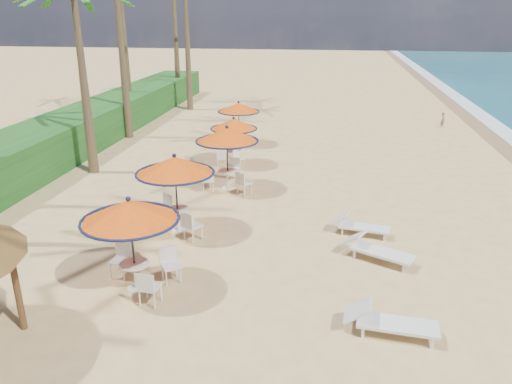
{
  "coord_description": "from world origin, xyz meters",
  "views": [
    {
      "loc": [
        -0.69,
        -10.96,
        6.73
      ],
      "look_at": [
        -2.96,
        3.92,
        1.2
      ],
      "focal_mm": 35.0,
      "sensor_mm": 36.0,
      "label": 1
    }
  ],
  "objects_px": {
    "station_4": "(239,112)",
    "lounger_near": "(388,321)",
    "station_1": "(174,175)",
    "station_2": "(227,143)",
    "station_3": "(233,130)",
    "lounger_mid": "(375,249)",
    "lounger_far": "(358,225)",
    "station_0": "(132,222)"
  },
  "relations": [
    {
      "from": "station_4",
      "to": "lounger_near",
      "type": "height_order",
      "value": "station_4"
    },
    {
      "from": "station_1",
      "to": "station_2",
      "type": "xyz_separation_m",
      "value": [
        0.81,
        4.22,
        -0.01
      ]
    },
    {
      "from": "station_3",
      "to": "lounger_mid",
      "type": "relative_size",
      "value": 1.05
    },
    {
      "from": "lounger_near",
      "to": "lounger_far",
      "type": "height_order",
      "value": "lounger_near"
    },
    {
      "from": "lounger_near",
      "to": "station_4",
      "type": "bearing_deg",
      "value": 117.3
    },
    {
      "from": "station_1",
      "to": "station_4",
      "type": "relative_size",
      "value": 1.13
    },
    {
      "from": "lounger_far",
      "to": "station_1",
      "type": "bearing_deg",
      "value": -163.07
    },
    {
      "from": "station_2",
      "to": "lounger_near",
      "type": "relative_size",
      "value": 1.23
    },
    {
      "from": "station_3",
      "to": "station_2",
      "type": "bearing_deg",
      "value": -83.08
    },
    {
      "from": "lounger_mid",
      "to": "station_3",
      "type": "bearing_deg",
      "value": 151.43
    },
    {
      "from": "station_3",
      "to": "station_4",
      "type": "distance_m",
      "value": 3.81
    },
    {
      "from": "lounger_near",
      "to": "lounger_far",
      "type": "bearing_deg",
      "value": 100.5
    },
    {
      "from": "station_1",
      "to": "station_3",
      "type": "xyz_separation_m",
      "value": [
        0.42,
        7.45,
        -0.26
      ]
    },
    {
      "from": "station_0",
      "to": "lounger_mid",
      "type": "xyz_separation_m",
      "value": [
        6.1,
        2.5,
        -1.51
      ]
    },
    {
      "from": "station_1",
      "to": "lounger_mid",
      "type": "height_order",
      "value": "station_1"
    },
    {
      "from": "station_1",
      "to": "lounger_far",
      "type": "height_order",
      "value": "station_1"
    },
    {
      "from": "station_4",
      "to": "lounger_mid",
      "type": "bearing_deg",
      "value": -63.31
    },
    {
      "from": "station_2",
      "to": "station_1",
      "type": "bearing_deg",
      "value": -100.88
    },
    {
      "from": "station_0",
      "to": "station_2",
      "type": "xyz_separation_m",
      "value": [
        0.74,
        7.79,
        0.03
      ]
    },
    {
      "from": "station_0",
      "to": "lounger_mid",
      "type": "relative_size",
      "value": 1.2
    },
    {
      "from": "lounger_near",
      "to": "station_1",
      "type": "bearing_deg",
      "value": 149.38
    },
    {
      "from": "lounger_mid",
      "to": "lounger_far",
      "type": "relative_size",
      "value": 1.1
    },
    {
      "from": "station_0",
      "to": "lounger_far",
      "type": "relative_size",
      "value": 1.32
    },
    {
      "from": "station_2",
      "to": "station_4",
      "type": "relative_size",
      "value": 1.12
    },
    {
      "from": "station_2",
      "to": "station_4",
      "type": "distance_m",
      "value": 7.07
    },
    {
      "from": "station_1",
      "to": "station_2",
      "type": "height_order",
      "value": "station_1"
    },
    {
      "from": "station_0",
      "to": "lounger_far",
      "type": "bearing_deg",
      "value": 36.36
    },
    {
      "from": "station_3",
      "to": "station_1",
      "type": "bearing_deg",
      "value": -93.22
    },
    {
      "from": "station_1",
      "to": "lounger_near",
      "type": "height_order",
      "value": "station_1"
    },
    {
      "from": "station_4",
      "to": "lounger_near",
      "type": "relative_size",
      "value": 1.09
    },
    {
      "from": "station_1",
      "to": "station_3",
      "type": "bearing_deg",
      "value": 86.78
    },
    {
      "from": "lounger_near",
      "to": "lounger_far",
      "type": "distance_m",
      "value": 5.22
    },
    {
      "from": "station_3",
      "to": "station_0",
      "type": "bearing_deg",
      "value": -91.79
    },
    {
      "from": "station_0",
      "to": "lounger_near",
      "type": "distance_m",
      "value": 6.38
    },
    {
      "from": "station_2",
      "to": "station_3",
      "type": "height_order",
      "value": "station_2"
    },
    {
      "from": "lounger_mid",
      "to": "station_1",
      "type": "bearing_deg",
      "value": -162.42
    },
    {
      "from": "station_4",
      "to": "lounger_far",
      "type": "height_order",
      "value": "station_4"
    },
    {
      "from": "station_2",
      "to": "lounger_far",
      "type": "xyz_separation_m",
      "value": [
        4.96,
        -3.6,
        -1.57
      ]
    },
    {
      "from": "station_0",
      "to": "station_4",
      "type": "relative_size",
      "value": 1.11
    },
    {
      "from": "lounger_mid",
      "to": "lounger_far",
      "type": "height_order",
      "value": "lounger_mid"
    },
    {
      "from": "lounger_far",
      "to": "station_4",
      "type": "bearing_deg",
      "value": 129.38
    },
    {
      "from": "station_2",
      "to": "lounger_mid",
      "type": "distance_m",
      "value": 7.68
    }
  ]
}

